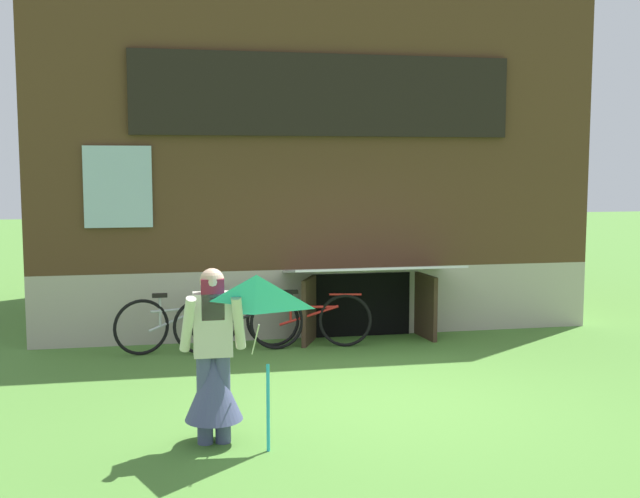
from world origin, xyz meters
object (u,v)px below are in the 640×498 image
bicycle_red (309,319)px  bicycle_silver (179,322)px  kite (257,319)px  bicycle_black (239,323)px  person (213,371)px

bicycle_red → bicycle_silver: 1.76m
kite → bicycle_red: size_ratio=0.86×
bicycle_black → bicycle_silver: size_ratio=1.04×
person → bicycle_red: 3.84m
person → kite: (0.33, -0.53, 0.55)m
person → kite: size_ratio=1.08×
kite → bicycle_silver: (-0.58, 4.15, -0.83)m
person → bicycle_red: person is taller
bicycle_black → person: bearing=-102.6°
person → bicycle_red: bearing=56.7°
kite → bicycle_silver: kite is taller
person → bicycle_black: person is taller
kite → bicycle_silver: size_ratio=0.86×
bicycle_red → bicycle_silver: bicycle_silver is taller
kite → bicycle_red: bearing=73.8°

